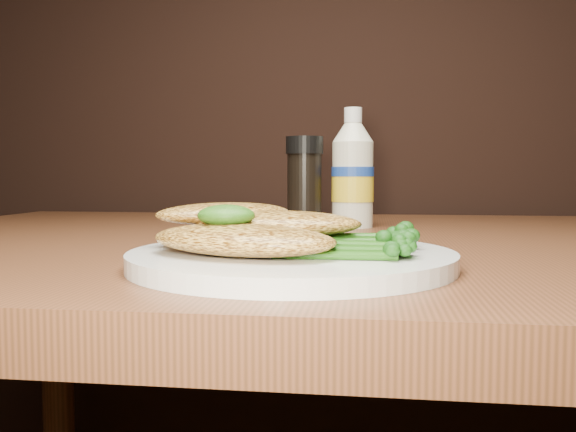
# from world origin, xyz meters

# --- Properties ---
(plate) EXTENTS (0.25, 0.25, 0.01)m
(plate) POSITION_xyz_m (-0.02, 0.81, 0.76)
(plate) COLOR white
(plate) RESTS_ON dining_table
(chicken_front) EXTENTS (0.16, 0.12, 0.02)m
(chicken_front) POSITION_xyz_m (-0.06, 0.78, 0.77)
(chicken_front) COLOR gold
(chicken_front) RESTS_ON plate
(chicken_mid) EXTENTS (0.14, 0.07, 0.02)m
(chicken_mid) POSITION_xyz_m (-0.04, 0.83, 0.78)
(chicken_mid) COLOR gold
(chicken_mid) RESTS_ON plate
(chicken_back) EXTENTS (0.13, 0.12, 0.02)m
(chicken_back) POSITION_xyz_m (-0.09, 0.85, 0.79)
(chicken_back) COLOR gold
(chicken_back) RESTS_ON plate
(pesto_front) EXTENTS (0.05, 0.05, 0.02)m
(pesto_front) POSITION_xyz_m (-0.07, 0.79, 0.79)
(pesto_front) COLOR black
(pesto_front) RESTS_ON chicken_front
(broccolini_bundle) EXTENTS (0.14, 0.12, 0.02)m
(broccolini_bundle) POSITION_xyz_m (0.02, 0.81, 0.77)
(broccolini_bundle) COLOR #1F5111
(broccolini_bundle) RESTS_ON plate
(mayo_bottle) EXTENTS (0.07, 0.07, 0.16)m
(mayo_bottle) POSITION_xyz_m (0.01, 1.18, 0.83)
(mayo_bottle) COLOR beige
(mayo_bottle) RESTS_ON dining_table
(pepper_grinder) EXTENTS (0.05, 0.05, 0.12)m
(pepper_grinder) POSITION_xyz_m (-0.05, 1.16, 0.81)
(pepper_grinder) COLOR black
(pepper_grinder) RESTS_ON dining_table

